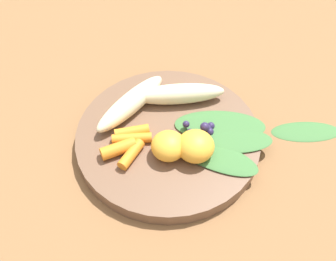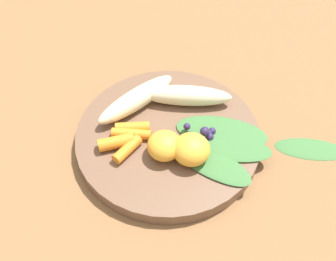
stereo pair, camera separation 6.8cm
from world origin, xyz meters
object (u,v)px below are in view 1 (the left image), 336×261
at_px(kale_leaf_stray, 306,131).
at_px(orange_segment_near, 196,146).
at_px(banana_peeled_left, 131,103).
at_px(banana_peeled_right, 178,94).
at_px(bowl, 168,139).

bearing_deg(kale_leaf_stray, orange_segment_near, -162.68).
distance_m(banana_peeled_left, banana_peeled_right, 0.08).
relative_size(banana_peeled_right, kale_leaf_stray, 1.32).
distance_m(bowl, orange_segment_near, 0.06).
distance_m(bowl, banana_peeled_left, 0.08).
xyz_separation_m(bowl, banana_peeled_left, (-0.02, -0.07, 0.03)).
xyz_separation_m(bowl, banana_peeled_right, (-0.07, -0.01, 0.03)).
bearing_deg(orange_segment_near, kale_leaf_stray, 131.12).
relative_size(bowl, banana_peeled_left, 1.92).
bearing_deg(banana_peeled_left, orange_segment_near, 87.43).
bearing_deg(orange_segment_near, bowl, -111.17).
xyz_separation_m(bowl, kale_leaf_stray, (-0.10, 0.19, -0.01)).
bearing_deg(banana_peeled_left, banana_peeled_right, 143.98).
height_order(bowl, orange_segment_near, orange_segment_near).
distance_m(bowl, banana_peeled_right, 0.08).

